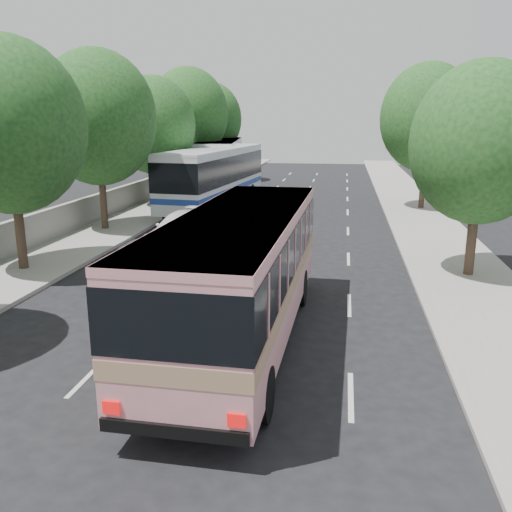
% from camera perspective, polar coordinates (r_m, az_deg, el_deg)
% --- Properties ---
extents(ground, '(120.00, 120.00, 0.00)m').
position_cam_1_polar(ground, '(14.70, -6.94, -9.44)').
color(ground, black).
rests_on(ground, ground).
extents(sidewalk_left, '(4.00, 90.00, 0.15)m').
position_cam_1_polar(sidewalk_left, '(35.62, -11.30, 4.66)').
color(sidewalk_left, '#9E998E').
rests_on(sidewalk_left, ground).
extents(sidewalk_right, '(4.00, 90.00, 0.12)m').
position_cam_1_polar(sidewalk_right, '(33.74, 16.97, 3.75)').
color(sidewalk_right, '#9E998E').
rests_on(sidewalk_right, ground).
extents(low_wall, '(0.30, 90.00, 1.50)m').
position_cam_1_polar(low_wall, '(36.17, -14.05, 5.98)').
color(low_wall, '#9E998E').
rests_on(low_wall, sidewalk_left).
extents(tree_left_b, '(5.70, 5.70, 8.88)m').
position_cam_1_polar(tree_left_b, '(22.49, -24.58, 12.88)').
color(tree_left_b, '#38281E').
rests_on(tree_left_b, ground).
extents(tree_left_c, '(6.00, 6.00, 9.35)m').
position_cam_1_polar(tree_left_c, '(29.60, -16.28, 14.23)').
color(tree_left_c, '#38281E').
rests_on(tree_left_c, ground).
extents(tree_left_d, '(5.52, 5.52, 8.60)m').
position_cam_1_polar(tree_left_d, '(36.98, -10.70, 13.70)').
color(tree_left_d, '#38281E').
rests_on(tree_left_d, ground).
extents(tree_left_e, '(6.30, 6.30, 9.82)m').
position_cam_1_polar(tree_left_e, '(44.57, -7.07, 14.93)').
color(tree_left_e, '#38281E').
rests_on(tree_left_e, ground).
extents(tree_left_f, '(5.88, 5.88, 9.16)m').
position_cam_1_polar(tree_left_f, '(52.35, -4.78, 14.42)').
color(tree_left_f, '#38281E').
rests_on(tree_left_f, ground).
extents(tree_right_near, '(5.10, 5.10, 7.95)m').
position_cam_1_polar(tree_right_near, '(21.43, 22.91, 11.38)').
color(tree_right_near, '#38281E').
rests_on(tree_right_near, ground).
extents(tree_right_far, '(6.00, 6.00, 9.35)m').
position_cam_1_polar(tree_right_far, '(37.21, 17.78, 14.04)').
color(tree_right_far, '#38281E').
rests_on(tree_right_far, ground).
extents(pink_bus, '(3.10, 11.18, 3.55)m').
position_cam_1_polar(pink_bus, '(14.16, -1.56, -0.79)').
color(pink_bus, '#D0868C').
rests_on(pink_bus, ground).
extents(pink_taxi, '(2.38, 4.67, 1.52)m').
position_cam_1_polar(pink_taxi, '(25.14, 2.45, 2.54)').
color(pink_taxi, '#FF16A3').
rests_on(pink_taxi, ground).
extents(white_pickup, '(2.87, 5.63, 1.57)m').
position_cam_1_polar(white_pickup, '(25.77, -7.74, 2.76)').
color(white_pickup, white).
rests_on(white_pickup, ground).
extents(tour_coach_front, '(4.24, 13.57, 3.99)m').
position_cam_1_polar(tour_coach_front, '(35.86, -4.41, 8.71)').
color(tour_coach_front, silver).
rests_on(tour_coach_front, ground).
extents(tour_coach_rear, '(4.85, 14.07, 4.13)m').
position_cam_1_polar(tour_coach_rear, '(45.50, -3.82, 10.02)').
color(tour_coach_rear, silver).
rests_on(tour_coach_rear, ground).
extents(taxi_roof_sign, '(0.57, 0.25, 0.18)m').
position_cam_1_polar(taxi_roof_sign, '(24.98, 2.47, 4.45)').
color(taxi_roof_sign, silver).
rests_on(taxi_roof_sign, pink_taxi).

